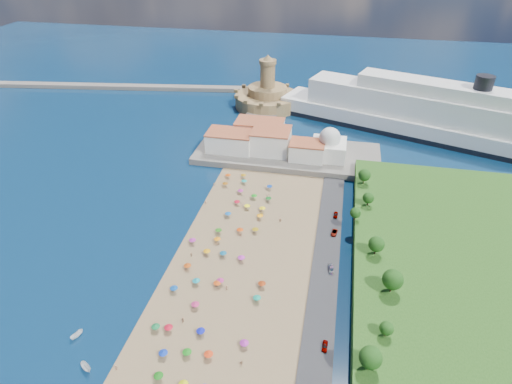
# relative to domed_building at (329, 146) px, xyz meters

# --- Properties ---
(ground) EXTENTS (700.00, 700.00, 0.00)m
(ground) POSITION_rel_domed_building_xyz_m (-30.00, -71.00, -8.97)
(ground) COLOR #071938
(ground) RESTS_ON ground
(terrace) EXTENTS (90.00, 36.00, 3.00)m
(terrace) POSITION_rel_domed_building_xyz_m (-20.00, 2.00, -7.47)
(terrace) COLOR #59544C
(terrace) RESTS_ON ground
(jetty) EXTENTS (18.00, 70.00, 2.40)m
(jetty) POSITION_rel_domed_building_xyz_m (-42.00, 37.00, -7.77)
(jetty) COLOR #59544C
(jetty) RESTS_ON ground
(breakwater) EXTENTS (199.03, 34.77, 2.60)m
(breakwater) POSITION_rel_domed_building_xyz_m (-140.00, 82.00, -7.67)
(breakwater) COLOR #59544C
(breakwater) RESTS_ON ground
(waterfront_buildings) EXTENTS (57.00, 29.00, 11.00)m
(waterfront_buildings) POSITION_rel_domed_building_xyz_m (-33.05, 2.64, -1.10)
(waterfront_buildings) COLOR silver
(waterfront_buildings) RESTS_ON terrace
(domed_building) EXTENTS (16.00, 16.00, 15.00)m
(domed_building) POSITION_rel_domed_building_xyz_m (0.00, 0.00, 0.00)
(domed_building) COLOR silver
(domed_building) RESTS_ON terrace
(fortress) EXTENTS (40.00, 40.00, 32.40)m
(fortress) POSITION_rel_domed_building_xyz_m (-42.00, 67.00, -2.29)
(fortress) COLOR #9C824E
(fortress) RESTS_ON ground
(cruise_ship) EXTENTS (165.04, 77.96, 36.34)m
(cruise_ship) POSITION_rel_domed_building_xyz_m (49.81, 42.32, 1.79)
(cruise_ship) COLOR black
(cruise_ship) RESTS_ON ground
(beach_parasols) EXTENTS (31.18, 114.02, 2.20)m
(beach_parasols) POSITION_rel_domed_building_xyz_m (-31.33, -81.00, -6.83)
(beach_parasols) COLOR gray
(beach_parasols) RESTS_ON beach
(beachgoers) EXTENTS (34.06, 94.31, 1.89)m
(beachgoers) POSITION_rel_domed_building_xyz_m (-31.85, -72.40, -7.84)
(beachgoers) COLOR tan
(beachgoers) RESTS_ON beach
(moored_boats) EXTENTS (11.74, 12.91, 1.68)m
(moored_boats) POSITION_rel_domed_building_xyz_m (-57.91, -123.52, -8.16)
(moored_boats) COLOR white
(moored_boats) RESTS_ON ground
(parked_cars) EXTENTS (2.74, 66.70, 1.34)m
(parked_cars) POSITION_rel_domed_building_xyz_m (6.00, -70.02, -7.64)
(parked_cars) COLOR gray
(parked_cars) RESTS_ON promenade
(hillside_trees) EXTENTS (15.83, 107.46, 7.86)m
(hillside_trees) POSITION_rel_domed_building_xyz_m (18.11, -84.43, 1.15)
(hillside_trees) COLOR #382314
(hillside_trees) RESTS_ON hillside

